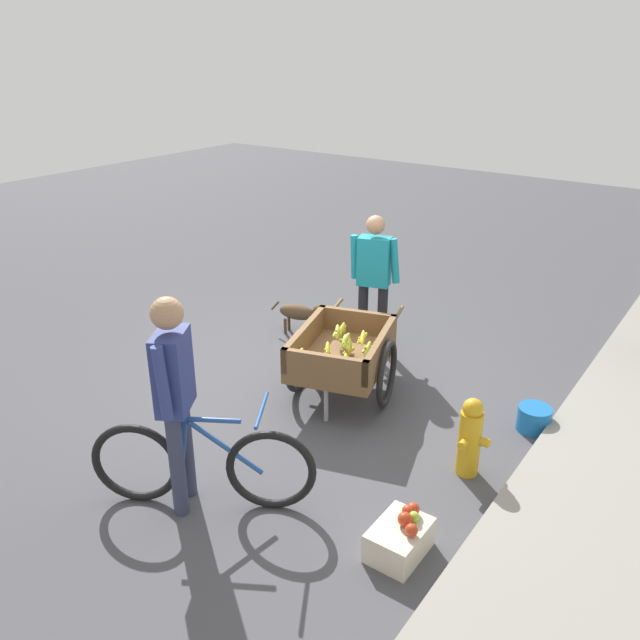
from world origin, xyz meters
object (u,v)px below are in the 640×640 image
bicycle (203,464)px  plastic_bucket (534,419)px  vendor_person (374,272)px  fire_hydrant (470,437)px  mixed_fruit_crate (400,538)px  cyclist_person (174,386)px  fruit_cart (342,355)px  dog (300,312)px

bicycle → plastic_bucket: 2.92m
vendor_person → fire_hydrant: size_ratio=2.25×
bicycle → mixed_fruit_crate: (-0.40, 1.42, -0.23)m
bicycle → cyclist_person: size_ratio=0.89×
fruit_cart → fire_hydrant: size_ratio=2.68×
vendor_person → mixed_fruit_crate: vendor_person is taller
vendor_person → dog: bearing=-78.0°
mixed_fruit_crate → bicycle: bearing=-74.3°
fruit_cart → mixed_fruit_crate: fruit_cart is taller
cyclist_person → plastic_bucket: (-2.48, 1.78, -0.88)m
vendor_person → mixed_fruit_crate: 3.27m
vendor_person → dog: vendor_person is taller
plastic_bucket → fruit_cart: bearing=-73.7°
cyclist_person → bicycle: bearing=120.8°
bicycle → fire_hydrant: size_ratio=2.17×
dog → plastic_bucket: bearing=81.7°
fire_hydrant → plastic_bucket: size_ratio=2.28×
fruit_cart → cyclist_person: bearing=-2.0°
fruit_cart → plastic_bucket: (-0.50, 1.71, -0.33)m
fruit_cart → fire_hydrant: (0.42, 1.48, -0.11)m
fire_hydrant → fruit_cart: bearing=-105.9°
cyclist_person → fire_hydrant: 2.29m
fruit_cart → plastic_bucket: size_ratio=6.11×
bicycle → cyclist_person: cyclist_person is taller
vendor_person → mixed_fruit_crate: (2.61, 1.81, -0.77)m
vendor_person → mixed_fruit_crate: bearing=34.8°
dog → vendor_person: bearing=102.0°
bicycle → cyclist_person: bearing=-59.2°
cyclist_person → dog: cyclist_person is taller
mixed_fruit_crate → cyclist_person: bearing=-72.9°
vendor_person → fire_hydrant: (1.53, 1.82, -0.56)m
fire_hydrant → mixed_fruit_crate: fire_hydrant is taller
cyclist_person → mixed_fruit_crate: (-0.48, 1.55, -0.86)m
dog → fire_hydrant: (1.34, 2.68, 0.06)m
cyclist_person → mixed_fruit_crate: size_ratio=3.74×
fruit_cart → vendor_person: (-1.10, -0.33, 0.45)m
cyclist_person → plastic_bucket: cyclist_person is taller
fire_hydrant → mixed_fruit_crate: (1.08, -0.01, -0.21)m
dog → plastic_bucket: size_ratio=2.24×
fruit_cart → dog: (-0.92, -1.20, -0.17)m
cyclist_person → fire_hydrant: size_ratio=2.45×
vendor_person → plastic_bucket: 2.27m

